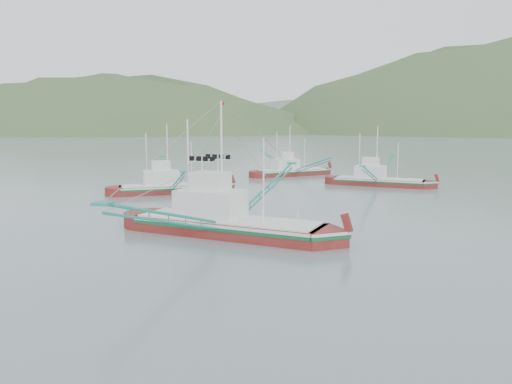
# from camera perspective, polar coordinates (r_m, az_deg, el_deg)

# --- Properties ---
(ground) EXTENTS (1200.00, 1200.00, 0.00)m
(ground) POSITION_cam_1_polar(r_m,az_deg,el_deg) (40.93, -1.25, -5.62)
(ground) COLOR slate
(ground) RESTS_ON ground
(main_boat) EXTENTS (17.33, 29.64, 12.28)m
(main_boat) POSITION_cam_1_polar(r_m,az_deg,el_deg) (42.78, -3.45, -1.80)
(main_boat) COLOR maroon
(main_boat) RESTS_ON ground
(bg_boat_right) EXTENTS (13.72, 23.52, 9.73)m
(bg_boat_right) POSITION_cam_1_polar(r_m,az_deg,el_deg) (77.55, 13.81, 2.05)
(bg_boat_right) COLOR maroon
(bg_boat_right) RESTS_ON ground
(bg_boat_left) EXTENTS (14.22, 23.62, 10.10)m
(bg_boat_left) POSITION_cam_1_polar(r_m,az_deg,el_deg) (68.43, -9.73, 1.59)
(bg_boat_left) COLOR maroon
(bg_boat_left) RESTS_ON ground
(bg_boat_far) EXTENTS (17.45, 21.54, 9.71)m
(bg_boat_far) POSITION_cam_1_polar(r_m,az_deg,el_deg) (89.55, 4.07, 3.21)
(bg_boat_far) COLOR maroon
(bg_boat_far) RESTS_ON ground
(headland_left) EXTENTS (448.00, 308.00, 210.00)m
(headland_left) POSITION_cam_1_polar(r_m,az_deg,el_deg) (440.81, -16.67, 6.55)
(headland_left) COLOR #3C562C
(headland_left) RESTS_ON ground
(ridge_distant) EXTENTS (960.00, 400.00, 240.00)m
(ridge_distant) POSITION_cam_1_polar(r_m,az_deg,el_deg) (599.70, 10.81, 7.08)
(ridge_distant) COLOR slate
(ridge_distant) RESTS_ON ground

